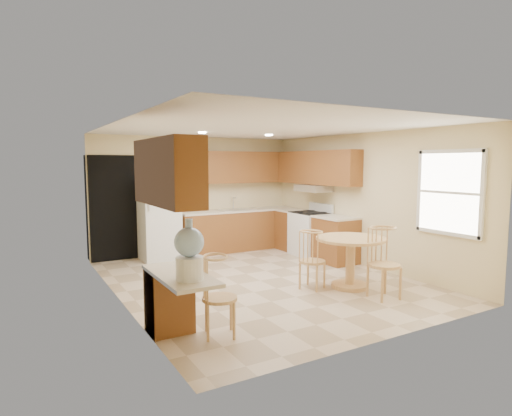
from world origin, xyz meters
TOP-DOWN VIEW (x-y plane):
  - floor at (0.00, 0.00)m, footprint 5.50×5.50m
  - ceiling at (0.00, 0.00)m, footprint 4.50×5.50m
  - wall_back at (0.00, 2.75)m, footprint 4.50×0.02m
  - wall_front at (0.00, -2.75)m, footprint 4.50×0.02m
  - wall_left at (-2.25, 0.00)m, footprint 0.02×5.50m
  - wall_right at (2.25, 0.00)m, footprint 0.02×5.50m
  - doorway at (-1.75, 2.73)m, footprint 0.90×0.02m
  - base_cab_back at (0.88, 2.45)m, footprint 2.75×0.60m
  - counter_back at (0.88, 2.45)m, footprint 2.75×0.63m
  - base_cab_right_a at (1.95, 1.85)m, footprint 0.60×0.59m
  - counter_right_a at (1.95, 1.85)m, footprint 0.63×0.59m
  - base_cab_right_b at (1.95, 0.40)m, footprint 0.60×0.80m
  - counter_right_b at (1.95, 0.40)m, footprint 0.63×0.80m
  - upper_cab_back at (0.88, 2.58)m, footprint 2.75×0.33m
  - upper_cab_right at (2.08, 1.21)m, footprint 0.33×2.42m
  - upper_cab_left at (-2.08, -1.60)m, footprint 0.33×1.40m
  - sink at (0.85, 2.45)m, footprint 0.78×0.44m
  - range_hood at (2.00, 1.18)m, footprint 0.50×0.76m
  - desk_pedestal at (-2.00, -1.32)m, footprint 0.48×0.42m
  - desk_top at (-2.00, -1.70)m, footprint 0.50×1.20m
  - window at (2.23, -1.85)m, footprint 0.06×1.12m
  - can_light_a at (-0.50, 1.20)m, footprint 0.14×0.14m
  - can_light_b at (0.90, 1.20)m, footprint 0.14×0.14m
  - refrigerator at (-0.95, 2.40)m, footprint 0.73×0.71m
  - stove at (1.92, 1.18)m, footprint 0.65×0.76m
  - dining_table at (1.02, -1.04)m, footprint 1.07×1.07m
  - chair_table_a at (0.47, -0.87)m, footprint 0.40×0.51m
  - chair_table_b at (1.07, -1.78)m, footprint 0.45×0.45m
  - chair_desk at (-1.55, -1.81)m, footprint 0.40×0.52m
  - water_crock at (-2.00, -1.98)m, footprint 0.30×0.30m

SIDE VIEW (x-z plane):
  - floor at x=0.00m, z-range 0.00..0.00m
  - desk_pedestal at x=-2.00m, z-range 0.00..0.72m
  - base_cab_back at x=0.88m, z-range 0.00..0.87m
  - base_cab_right_a at x=1.95m, z-range 0.00..0.87m
  - base_cab_right_b at x=1.95m, z-range 0.00..0.87m
  - stove at x=1.92m, z-range -0.08..1.01m
  - dining_table at x=1.02m, z-range 0.12..0.92m
  - chair_table_a at x=0.47m, z-range 0.10..1.00m
  - chair_desk at x=-1.55m, z-range 0.10..1.01m
  - chair_table_b at x=1.07m, z-range 0.11..1.13m
  - desk_top at x=-2.00m, z-range 0.73..0.77m
  - refrigerator at x=-0.95m, z-range 0.00..1.66m
  - counter_back at x=0.88m, z-range 0.87..0.91m
  - counter_right_a at x=1.95m, z-range 0.87..0.91m
  - counter_right_b at x=1.95m, z-range 0.87..0.91m
  - sink at x=0.85m, z-range 0.91..0.92m
  - doorway at x=-1.75m, z-range 0.00..2.10m
  - water_crock at x=-2.00m, z-range 0.74..1.36m
  - wall_back at x=0.00m, z-range 0.00..2.50m
  - wall_front at x=0.00m, z-range 0.00..2.50m
  - wall_left at x=-2.25m, z-range 0.00..2.50m
  - wall_right at x=2.25m, z-range 0.00..2.50m
  - range_hood at x=2.00m, z-range 1.35..1.49m
  - window at x=2.23m, z-range 0.85..2.15m
  - upper_cab_back at x=0.88m, z-range 1.50..2.20m
  - upper_cab_right at x=2.08m, z-range 1.50..2.20m
  - upper_cab_left at x=-2.08m, z-range 1.50..2.20m
  - can_light_a at x=-0.50m, z-range 2.48..2.49m
  - can_light_b at x=0.90m, z-range 2.48..2.49m
  - ceiling at x=0.00m, z-range 2.49..2.51m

